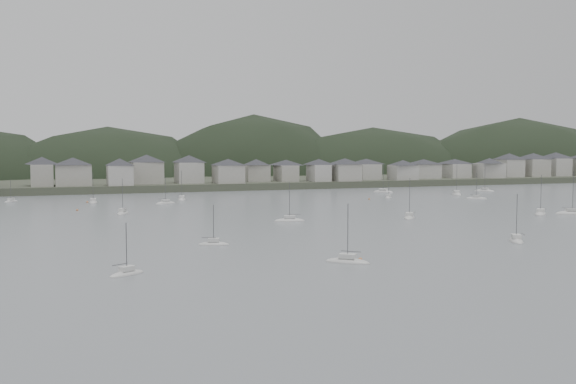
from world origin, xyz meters
name	(u,v)px	position (x,y,z in m)	size (l,w,h in m)	color
ground	(438,255)	(0.00, 0.00, 0.00)	(900.00, 900.00, 0.00)	slate
far_shore_land	(161,176)	(0.00, 295.00, 1.50)	(900.00, 250.00, 3.00)	#383D2D
forested_ridge	(178,200)	(4.83, 269.40, -11.28)	(851.55, 103.94, 102.57)	black
waterfront_town	(311,168)	(50.59, 183.34, 8.66)	(451.48, 28.46, 12.92)	#9B998E
sailboat_lead	(383,192)	(65.60, 141.64, 0.17)	(7.39, 8.91, 12.13)	silver
moored_fleet	(246,216)	(-13.38, 71.03, 0.18)	(231.23, 170.53, 13.38)	silver
mooring_buoys	(232,222)	(-20.40, 58.82, 0.15)	(117.30, 141.33, 0.70)	#C37341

